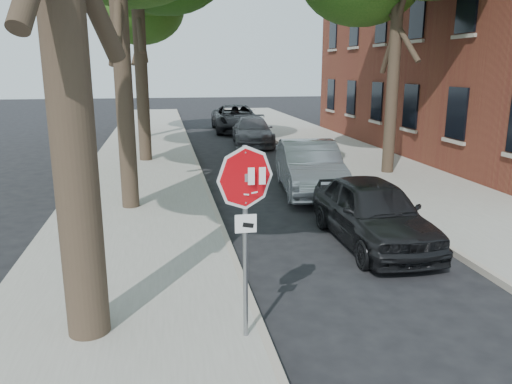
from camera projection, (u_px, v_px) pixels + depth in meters
ground at (295, 338)px, 6.93m from camera, size 120.00×120.00×0.00m
sidewalk_left at (142, 171)px, 17.92m from camera, size 4.00×55.00×0.12m
sidewalk_right at (365, 163)px, 19.44m from camera, size 4.00×55.00×0.12m
curb_left at (199, 169)px, 18.29m from camera, size 0.12×55.00×0.13m
curb_right at (314, 165)px, 19.07m from camera, size 0.12×55.00×0.13m
stop_sign at (245, 206)px, 6.32m from camera, size 0.76×0.34×2.61m
car_a at (373, 212)px, 10.54m from camera, size 1.67×4.12×1.40m
car_b at (310, 167)px, 14.98m from camera, size 2.17×4.78×1.52m
car_c at (252, 131)px, 24.26m from camera, size 2.31×4.76×1.34m
car_d at (236, 118)px, 29.41m from camera, size 2.78×5.72×1.57m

